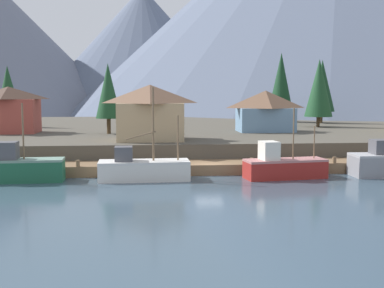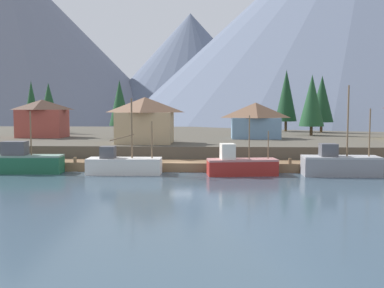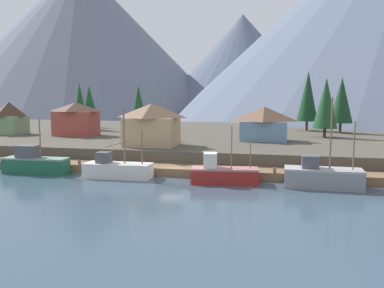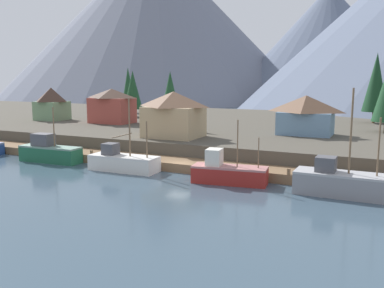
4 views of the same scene
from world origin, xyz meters
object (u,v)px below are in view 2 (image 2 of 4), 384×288
at_px(conifer_back_right, 49,104).
at_px(conifer_near_left, 322,99).
at_px(house_blue, 255,120).
at_px(house_tan, 145,120).
at_px(conifer_mid_right, 312,101).
at_px(fishing_boat_green, 24,162).
at_px(conifer_mid_left, 120,103).
at_px(conifer_near_right, 286,96).
at_px(fishing_boat_red, 240,165).
at_px(fishing_boat_grey, 340,164).
at_px(fishing_boat_white, 123,165).
at_px(conifer_back_left, 31,102).
at_px(house_red, 42,118).

bearing_deg(conifer_back_right, conifer_near_left, 5.09).
height_order(house_blue, house_tan, house_tan).
bearing_deg(house_tan, conifer_mid_right, 34.93).
bearing_deg(fishing_boat_green, conifer_back_right, 103.27).
bearing_deg(conifer_mid_left, conifer_near_right, 37.85).
height_order(fishing_boat_red, fishing_boat_grey, fishing_boat_grey).
relative_size(house_tan, conifer_mid_right, 0.73).
distance_m(fishing_boat_white, house_tan, 11.59).
xyz_separation_m(fishing_boat_green, conifer_mid_right, (37.08, 28.05, 7.06)).
height_order(house_tan, conifer_near_left, conifer_near_left).
bearing_deg(conifer_back_right, fishing_boat_green, -74.28).
xyz_separation_m(fishing_boat_green, conifer_near_left, (40.79, 36.93, 7.49)).
xyz_separation_m(fishing_boat_green, house_tan, (11.85, 10.43, 4.32)).
height_order(conifer_near_left, conifer_mid_left, conifer_near_left).
xyz_separation_m(fishing_boat_grey, house_tan, (-22.30, 10.61, 4.39)).
bearing_deg(fishing_boat_green, conifer_mid_right, 34.66).
xyz_separation_m(fishing_boat_green, conifer_back_left, (-15.57, 40.35, 7.09)).
xyz_separation_m(conifer_near_right, conifer_back_right, (-43.98, -8.30, -1.61)).
relative_size(house_tan, conifer_mid_left, 0.84).
xyz_separation_m(fishing_boat_grey, conifer_mid_right, (2.92, 28.23, 7.14)).
xyz_separation_m(fishing_boat_white, house_red, (-17.12, 21.44, 4.51)).
relative_size(conifer_near_right, conifer_mid_right, 1.19).
relative_size(conifer_near_right, conifer_back_right, 1.31).
bearing_deg(fishing_boat_grey, conifer_near_left, 80.19).
height_order(conifer_near_left, conifer_mid_right, conifer_near_left).
bearing_deg(conifer_mid_right, fishing_boat_red, -115.21).
distance_m(house_tan, conifer_back_left, 40.68).
distance_m(fishing_boat_white, fishing_boat_red, 12.59).
distance_m(fishing_boat_red, conifer_near_right, 43.50).
relative_size(conifer_mid_right, conifer_back_right, 1.10).
bearing_deg(conifer_back_left, house_tan, -47.50).
bearing_deg(conifer_mid_left, fishing_boat_green, -109.52).
bearing_deg(conifer_near_left, fishing_boat_grey, -100.14).
relative_size(fishing_boat_green, conifer_near_left, 0.78).
distance_m(fishing_boat_white, conifer_mid_right, 39.07).
bearing_deg(conifer_mid_right, house_blue, -142.39).
height_order(fishing_boat_white, conifer_mid_left, conifer_mid_left).
bearing_deg(conifer_near_left, conifer_mid_left, -152.15).
bearing_deg(fishing_boat_white, house_blue, 50.70).
height_order(fishing_boat_red, conifer_mid_right, conifer_mid_right).
distance_m(fishing_boat_grey, conifer_near_right, 41.81).
height_order(fishing_boat_white, conifer_mid_right, conifer_mid_right).
xyz_separation_m(house_tan, conifer_mid_left, (-5.14, 8.50, 2.26)).
distance_m(fishing_boat_white, house_blue, 26.40).
bearing_deg(fishing_boat_green, fishing_boat_grey, -2.76).
distance_m(fishing_boat_red, conifer_mid_right, 32.28).
bearing_deg(fishing_boat_red, fishing_boat_green, 171.06).
height_order(conifer_near_right, conifer_mid_left, conifer_near_right).
bearing_deg(conifer_mid_right, conifer_near_left, 67.30).
xyz_separation_m(conifer_near_left, conifer_near_right, (-5.95, 3.85, 0.72)).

